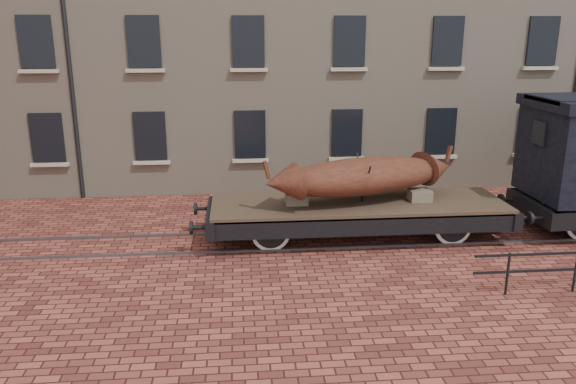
{
  "coord_description": "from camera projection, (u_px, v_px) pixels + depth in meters",
  "views": [
    {
      "loc": [
        -2.95,
        -14.86,
        5.72
      ],
      "look_at": [
        -1.55,
        0.5,
        1.3
      ],
      "focal_mm": 35.0,
      "sensor_mm": 36.0,
      "label": 1
    }
  ],
  "objects": [
    {
      "name": "flatcar_wagon",
      "position": [
        358.0,
        209.0,
        15.86
      ],
      "size": [
        9.32,
        2.53,
        1.41
      ],
      "color": "#483023",
      "rests_on": "ground"
    },
    {
      "name": "iron_boat",
      "position": [
        363.0,
        176.0,
        15.6
      ],
      "size": [
        5.78,
        2.91,
        1.43
      ],
      "color": "maroon",
      "rests_on": "flatcar_wagon"
    },
    {
      "name": "warehouse_cream",
      "position": [
        374.0,
        1.0,
        23.96
      ],
      "size": [
        40.0,
        10.19,
        14.0
      ],
      "color": "tan",
      "rests_on": "ground"
    },
    {
      "name": "ground",
      "position": [
        343.0,
        239.0,
        16.06
      ],
      "size": [
        90.0,
        90.0,
        0.0
      ],
      "primitive_type": "plane",
      "color": "#56241E"
    },
    {
      "name": "rail_track",
      "position": [
        343.0,
        238.0,
        16.05
      ],
      "size": [
        30.0,
        1.52,
        0.06
      ],
      "color": "#59595E",
      "rests_on": "ground"
    }
  ]
}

